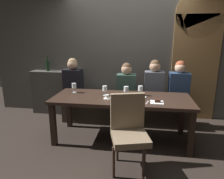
# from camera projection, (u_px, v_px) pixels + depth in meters

# --- Properties ---
(ground) EXTENTS (9.00, 9.00, 0.00)m
(ground) POSITION_uv_depth(u_px,v_px,m) (121.00, 139.00, 3.42)
(ground) COLOR black
(back_wall_tiled) EXTENTS (6.00, 0.12, 3.00)m
(back_wall_tiled) POSITION_uv_depth(u_px,v_px,m) (128.00, 46.00, 4.21)
(back_wall_tiled) COLOR #4C4944
(back_wall_tiled) RESTS_ON ground
(arched_door) EXTENTS (0.90, 0.05, 2.55)m
(arched_door) POSITION_uv_depth(u_px,v_px,m) (196.00, 53.00, 3.98)
(arched_door) COLOR olive
(arched_door) RESTS_ON ground
(back_counter) EXTENTS (1.10, 0.28, 0.95)m
(back_counter) POSITION_uv_depth(u_px,v_px,m) (57.00, 92.00, 4.52)
(back_counter) COLOR #413E3A
(back_counter) RESTS_ON ground
(dining_table) EXTENTS (2.20, 0.84, 0.74)m
(dining_table) POSITION_uv_depth(u_px,v_px,m) (121.00, 102.00, 3.26)
(dining_table) COLOR black
(dining_table) RESTS_ON ground
(banquette_bench) EXTENTS (2.50, 0.44, 0.45)m
(banquette_bench) POSITION_uv_depth(u_px,v_px,m) (125.00, 112.00, 4.04)
(banquette_bench) COLOR #312A23
(banquette_bench) RESTS_ON ground
(chair_near_side) EXTENTS (0.54, 0.54, 0.98)m
(chair_near_side) POSITION_uv_depth(u_px,v_px,m) (129.00, 128.00, 2.56)
(chair_near_side) COLOR #302119
(chair_near_side) RESTS_ON ground
(diner_redhead) EXTENTS (0.36, 0.24, 0.83)m
(diner_redhead) POSITION_uv_depth(u_px,v_px,m) (73.00, 80.00, 4.02)
(diner_redhead) COLOR black
(diner_redhead) RESTS_ON banquette_bench
(diner_bearded) EXTENTS (0.36, 0.24, 0.75)m
(diner_bearded) POSITION_uv_depth(u_px,v_px,m) (126.00, 84.00, 3.88)
(diner_bearded) COLOR #2D473D
(diner_bearded) RESTS_ON banquette_bench
(diner_far_end) EXTENTS (0.36, 0.24, 0.82)m
(diner_far_end) POSITION_uv_depth(u_px,v_px,m) (154.00, 83.00, 3.82)
(diner_far_end) COLOR #4C515B
(diner_far_end) RESTS_ON banquette_bench
(diner_near_end) EXTENTS (0.36, 0.24, 0.81)m
(diner_near_end) POSITION_uv_depth(u_px,v_px,m) (179.00, 84.00, 3.72)
(diner_near_end) COLOR navy
(diner_near_end) RESTS_ON banquette_bench
(wine_bottle_dark_red) EXTENTS (0.08, 0.08, 0.33)m
(wine_bottle_dark_red) POSITION_uv_depth(u_px,v_px,m) (48.00, 65.00, 4.42)
(wine_bottle_dark_red) COLOR black
(wine_bottle_dark_red) RESTS_ON back_counter
(wine_glass_center_front) EXTENTS (0.08, 0.08, 0.16)m
(wine_glass_center_front) POSITION_uv_depth(u_px,v_px,m) (140.00, 89.00, 3.29)
(wine_glass_center_front) COLOR silver
(wine_glass_center_front) RESTS_ON dining_table
(wine_glass_near_left) EXTENTS (0.08, 0.08, 0.16)m
(wine_glass_near_left) POSITION_uv_depth(u_px,v_px,m) (74.00, 86.00, 3.48)
(wine_glass_near_left) COLOR silver
(wine_glass_near_left) RESTS_ON dining_table
(wine_glass_far_right) EXTENTS (0.08, 0.08, 0.16)m
(wine_glass_far_right) POSITION_uv_depth(u_px,v_px,m) (126.00, 89.00, 3.25)
(wine_glass_far_right) COLOR silver
(wine_glass_far_right) RESTS_ON dining_table
(wine_glass_end_left) EXTENTS (0.08, 0.08, 0.16)m
(wine_glass_end_left) POSITION_uv_depth(u_px,v_px,m) (105.00, 89.00, 3.30)
(wine_glass_end_left) COLOR silver
(wine_glass_end_left) RESTS_ON dining_table
(espresso_cup) EXTENTS (0.12, 0.12, 0.06)m
(espresso_cup) POSITION_uv_depth(u_px,v_px,m) (107.00, 97.00, 3.15)
(espresso_cup) COLOR white
(espresso_cup) RESTS_ON dining_table
(dessert_plate) EXTENTS (0.19, 0.19, 0.05)m
(dessert_plate) POSITION_uv_depth(u_px,v_px,m) (157.00, 102.00, 2.96)
(dessert_plate) COLOR white
(dessert_plate) RESTS_ON dining_table
(fork_on_table) EXTENTS (0.05, 0.17, 0.01)m
(fork_on_table) POSITION_uv_depth(u_px,v_px,m) (147.00, 103.00, 2.96)
(fork_on_table) COLOR silver
(fork_on_table) RESTS_ON dining_table
(folded_napkin) EXTENTS (0.14, 0.13, 0.01)m
(folded_napkin) POSITION_uv_depth(u_px,v_px,m) (143.00, 97.00, 3.22)
(folded_napkin) COLOR silver
(folded_napkin) RESTS_ON dining_table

